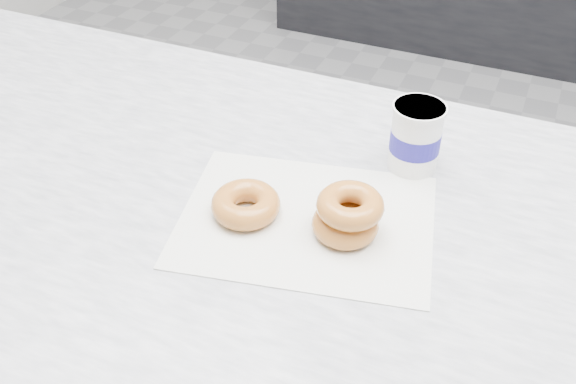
# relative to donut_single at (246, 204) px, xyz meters

# --- Properties ---
(ground) EXTENTS (5.00, 5.00, 0.00)m
(ground) POSITION_rel_donut_single_xyz_m (0.16, 0.63, -0.92)
(ground) COLOR gray
(ground) RESTS_ON ground
(wax_paper) EXTENTS (0.39, 0.32, 0.00)m
(wax_paper) POSITION_rel_donut_single_xyz_m (0.08, 0.02, -0.02)
(wax_paper) COLOR silver
(wax_paper) RESTS_ON counter
(donut_single) EXTENTS (0.12, 0.12, 0.03)m
(donut_single) POSITION_rel_donut_single_xyz_m (0.00, 0.00, 0.00)
(donut_single) COLOR #BC8033
(donut_single) RESTS_ON wax_paper
(donut_stack) EXTENTS (0.12, 0.12, 0.06)m
(donut_stack) POSITION_rel_donut_single_xyz_m (0.14, 0.02, 0.01)
(donut_stack) COLOR #BC8033
(donut_stack) RESTS_ON wax_paper
(coffee_cup) EXTENTS (0.09, 0.09, 0.11)m
(coffee_cup) POSITION_rel_donut_single_xyz_m (0.18, 0.20, 0.04)
(coffee_cup) COLOR white
(coffee_cup) RESTS_ON counter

